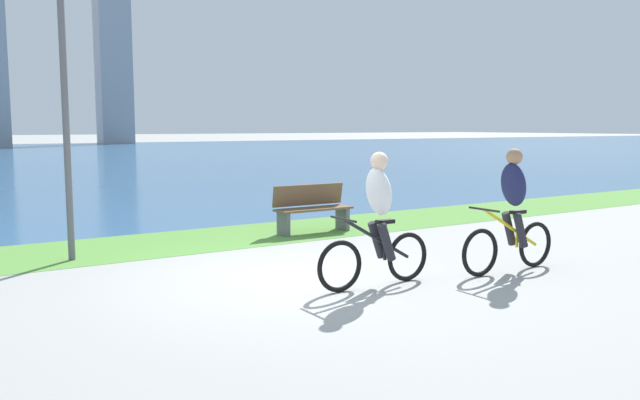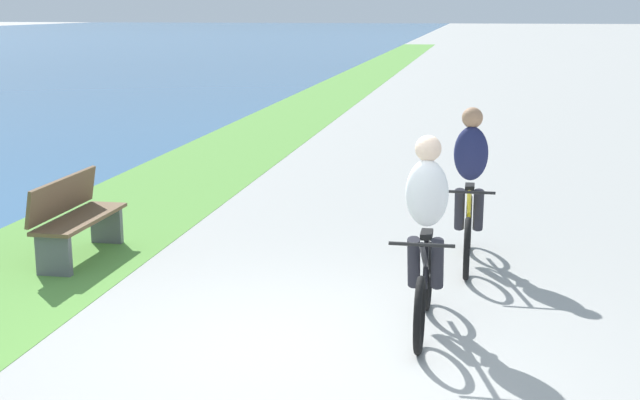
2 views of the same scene
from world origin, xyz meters
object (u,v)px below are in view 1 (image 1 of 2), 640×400
object	(u,v)px
cyclist_lead	(378,220)
lamppost_tall	(64,80)
bench_near_path	(312,209)
cyclist_trailing	(512,211)

from	to	relation	value
cyclist_lead	lamppost_tall	size ratio (longest dim) A/B	0.41
cyclist_lead	bench_near_path	xyz separation A→B (m)	(1.46, 3.90, -0.38)
cyclist_trailing	lamppost_tall	bearing A→B (deg)	140.92
cyclist_lead	cyclist_trailing	xyz separation A→B (m)	(2.04, -0.33, 0.00)
cyclist_trailing	cyclist_lead	bearing A→B (deg)	170.77
lamppost_tall	bench_near_path	bearing A→B (deg)	2.93
cyclist_trailing	bench_near_path	distance (m)	4.28
cyclist_trailing	bench_near_path	world-z (taller)	cyclist_trailing
bench_near_path	lamppost_tall	distance (m)	4.88
cyclist_lead	bench_near_path	world-z (taller)	cyclist_lead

